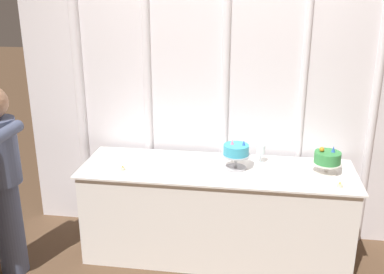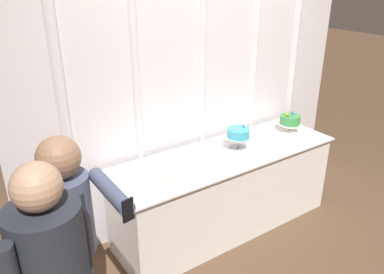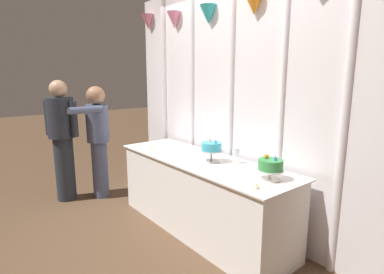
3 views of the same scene
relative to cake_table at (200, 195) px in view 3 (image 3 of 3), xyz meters
The scene contains 10 objects.
ground_plane 0.40m from the cake_table, 90.00° to the right, with size 24.00×24.00×0.00m, color brown.
draped_curtain 1.11m from the cake_table, 94.01° to the left, with size 3.47×0.19×2.65m.
cake_table is the anchor object (origin of this frame).
cake_display_nearleft 0.55m from the cake_table, ahead, with size 0.23×0.23×0.24m.
cake_display_nearright 0.98m from the cake_table, ahead, with size 0.22×0.22×0.22m.
wine_glass 0.62m from the cake_table, 25.89° to the left, with size 0.07×0.07×0.16m.
tealight_far_left 0.84m from the cake_table, 168.75° to the right, with size 0.04×0.04×0.04m.
tealight_near_left 1.01m from the cake_table, 13.17° to the right, with size 0.04×0.04×0.04m.
guest_girl_blue_dress 1.68m from the cake_table, 162.91° to the right, with size 0.45×0.58×1.49m.
guest_man_pink_jacket 2.00m from the cake_table, 153.62° to the right, with size 0.46×0.46×1.57m.
Camera 3 is at (2.27, -1.83, 1.60)m, focal length 28.19 mm.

